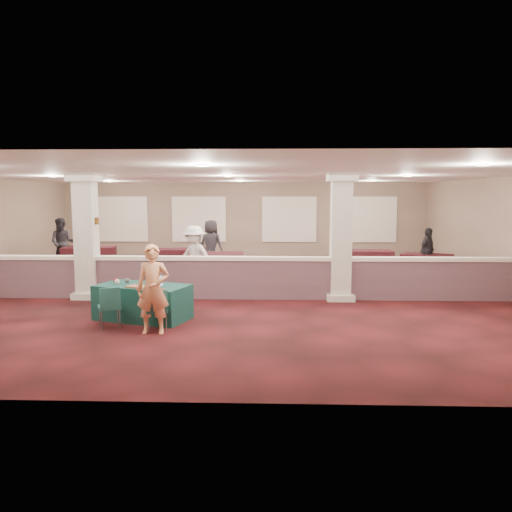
{
  "coord_description": "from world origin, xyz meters",
  "views": [
    {
      "loc": [
        1.29,
        -14.1,
        2.64
      ],
      "look_at": [
        0.88,
        -2.0,
        1.17
      ],
      "focal_mm": 35.0,
      "sensor_mm": 36.0,
      "label": 1
    }
  ],
  "objects_px": {
    "far_table_front_left": "(102,274)",
    "far_table_front_right": "(427,264)",
    "attendee_d": "(211,245)",
    "woman": "(153,289)",
    "near_table": "(143,302)",
    "conf_chair_main": "(156,307)",
    "far_table_back_center": "(182,259)",
    "far_table_front_center": "(214,265)",
    "attendee_b": "(194,257)",
    "far_table_back_right": "(365,261)",
    "attendee_a": "(62,243)",
    "attendee_c": "(427,251)",
    "conf_chair_side": "(110,304)",
    "far_table_back_left": "(89,257)"
  },
  "relations": [
    {
      "from": "far_table_front_left",
      "to": "far_table_front_right",
      "type": "distance_m",
      "value": 10.55
    },
    {
      "from": "far_table_front_left",
      "to": "attendee_d",
      "type": "relative_size",
      "value": 0.94
    },
    {
      "from": "far_table_front_left",
      "to": "woman",
      "type": "bearing_deg",
      "value": -61.66
    },
    {
      "from": "near_table",
      "to": "conf_chair_main",
      "type": "xyz_separation_m",
      "value": [
        0.53,
        -0.98,
        0.12
      ]
    },
    {
      "from": "far_table_back_center",
      "to": "far_table_front_center",
      "type": "bearing_deg",
      "value": -53.59
    },
    {
      "from": "far_table_front_center",
      "to": "attendee_b",
      "type": "bearing_deg",
      "value": -99.82
    },
    {
      "from": "conf_chair_main",
      "to": "far_table_back_right",
      "type": "height_order",
      "value": "conf_chair_main"
    },
    {
      "from": "far_table_front_center",
      "to": "attendee_d",
      "type": "bearing_deg",
      "value": 100.07
    },
    {
      "from": "conf_chair_main",
      "to": "far_table_front_center",
      "type": "distance_m",
      "value": 6.59
    },
    {
      "from": "attendee_a",
      "to": "far_table_front_left",
      "type": "bearing_deg",
      "value": -61.28
    },
    {
      "from": "attendee_a",
      "to": "far_table_front_right",
      "type": "bearing_deg",
      "value": -13.2
    },
    {
      "from": "conf_chair_main",
      "to": "far_table_back_right",
      "type": "bearing_deg",
      "value": 36.13
    },
    {
      "from": "attendee_c",
      "to": "woman",
      "type": "bearing_deg",
      "value": 176.11
    },
    {
      "from": "far_table_back_center",
      "to": "attendee_c",
      "type": "bearing_deg",
      "value": -6.57
    },
    {
      "from": "conf_chair_main",
      "to": "attendee_b",
      "type": "xyz_separation_m",
      "value": [
        0.01,
        4.67,
        0.4
      ]
    },
    {
      "from": "conf_chair_side",
      "to": "woman",
      "type": "height_order",
      "value": "woman"
    },
    {
      "from": "far_table_front_center",
      "to": "far_table_back_right",
      "type": "relative_size",
      "value": 1.06
    },
    {
      "from": "far_table_front_right",
      "to": "attendee_b",
      "type": "relative_size",
      "value": 0.94
    },
    {
      "from": "attendee_a",
      "to": "attendee_d",
      "type": "xyz_separation_m",
      "value": [
        5.58,
        -0.5,
        -0.02
      ]
    },
    {
      "from": "near_table",
      "to": "far_table_front_center",
      "type": "bearing_deg",
      "value": 99.23
    },
    {
      "from": "woman",
      "to": "attendee_a",
      "type": "height_order",
      "value": "attendee_a"
    },
    {
      "from": "attendee_a",
      "to": "far_table_back_right",
      "type": "bearing_deg",
      "value": -11.46
    },
    {
      "from": "near_table",
      "to": "far_table_back_left",
      "type": "bearing_deg",
      "value": 135.59
    },
    {
      "from": "conf_chair_side",
      "to": "far_table_front_left",
      "type": "relative_size",
      "value": 0.5
    },
    {
      "from": "far_table_back_center",
      "to": "attendee_d",
      "type": "bearing_deg",
      "value": -13.67
    },
    {
      "from": "far_table_front_left",
      "to": "far_table_back_right",
      "type": "height_order",
      "value": "far_table_back_right"
    },
    {
      "from": "conf_chair_main",
      "to": "attendee_a",
      "type": "relative_size",
      "value": 0.46
    },
    {
      "from": "far_table_front_right",
      "to": "woman",
      "type": "bearing_deg",
      "value": -134.65
    },
    {
      "from": "conf_chair_side",
      "to": "woman",
      "type": "distance_m",
      "value": 1.09
    },
    {
      "from": "far_table_back_left",
      "to": "attendee_a",
      "type": "bearing_deg",
      "value": 176.82
    },
    {
      "from": "conf_chair_side",
      "to": "woman",
      "type": "bearing_deg",
      "value": -45.45
    },
    {
      "from": "conf_chair_side",
      "to": "far_table_back_left",
      "type": "bearing_deg",
      "value": 87.56
    },
    {
      "from": "far_table_front_right",
      "to": "attendee_b",
      "type": "xyz_separation_m",
      "value": [
        -7.47,
        -2.79,
        0.55
      ]
    },
    {
      "from": "far_table_back_center",
      "to": "near_table",
      "type": "bearing_deg",
      "value": -86.16
    },
    {
      "from": "far_table_back_center",
      "to": "far_table_front_left",
      "type": "bearing_deg",
      "value": -116.81
    },
    {
      "from": "attendee_c",
      "to": "attendee_d",
      "type": "height_order",
      "value": "attendee_d"
    },
    {
      "from": "attendee_b",
      "to": "far_table_front_left",
      "type": "bearing_deg",
      "value": -156.55
    },
    {
      "from": "conf_chair_side",
      "to": "far_table_front_center",
      "type": "xyz_separation_m",
      "value": [
        1.33,
        6.36,
        -0.1
      ]
    },
    {
      "from": "woman",
      "to": "far_table_back_center",
      "type": "height_order",
      "value": "woman"
    },
    {
      "from": "far_table_front_left",
      "to": "far_table_back_right",
      "type": "xyz_separation_m",
      "value": [
        8.27,
        3.01,
        0.03
      ]
    },
    {
      "from": "far_table_back_center",
      "to": "far_table_back_left",
      "type": "bearing_deg",
      "value": 177.04
    },
    {
      "from": "far_table_front_center",
      "to": "far_table_front_right",
      "type": "relative_size",
      "value": 1.15
    },
    {
      "from": "woman",
      "to": "conf_chair_main",
      "type": "bearing_deg",
      "value": 77.31
    },
    {
      "from": "conf_chair_side",
      "to": "far_table_front_left",
      "type": "distance_m",
      "value": 5.07
    },
    {
      "from": "woman",
      "to": "near_table",
      "type": "bearing_deg",
      "value": 112.97
    },
    {
      "from": "attendee_a",
      "to": "far_table_back_center",
      "type": "bearing_deg",
      "value": -10.9
    },
    {
      "from": "far_table_back_left",
      "to": "far_table_back_center",
      "type": "bearing_deg",
      "value": -2.96
    },
    {
      "from": "attendee_b",
      "to": "far_table_front_right",
      "type": "bearing_deg",
      "value": 50.11
    },
    {
      "from": "far_table_front_right",
      "to": "attendee_a",
      "type": "relative_size",
      "value": 0.92
    },
    {
      "from": "attendee_a",
      "to": "attendee_d",
      "type": "bearing_deg",
      "value": -13.01
    }
  ]
}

